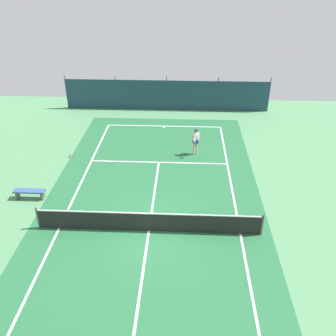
# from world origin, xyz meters

# --- Properties ---
(ground_plane) EXTENTS (36.00, 36.00, 0.00)m
(ground_plane) POSITION_xyz_m (0.00, 0.00, 0.00)
(ground_plane) COLOR #4C8456
(court_surface) EXTENTS (11.02, 26.60, 0.01)m
(court_surface) POSITION_xyz_m (0.00, 0.00, 0.00)
(court_surface) COLOR #236038
(court_surface) RESTS_ON ground
(tennis_net) EXTENTS (10.12, 0.10, 1.10)m
(tennis_net) POSITION_xyz_m (0.00, 0.00, 0.51)
(tennis_net) COLOR black
(tennis_net) RESTS_ON ground
(back_fence) EXTENTS (16.30, 0.98, 2.70)m
(back_fence) POSITION_xyz_m (-0.00, 15.83, 0.67)
(back_fence) COLOR #1E3D4C
(back_fence) RESTS_ON ground
(tennis_player) EXTENTS (0.56, 0.83, 1.64)m
(tennis_player) POSITION_xyz_m (2.21, 7.61, 0.96)
(tennis_player) COLOR #D8AD8C
(tennis_player) RESTS_ON ground
(tennis_ball_near_player) EXTENTS (0.07, 0.07, 0.07)m
(tennis_ball_near_player) POSITION_xyz_m (3.16, 11.55, 0.03)
(tennis_ball_near_player) COLOR #CCDB33
(tennis_ball_near_player) RESTS_ON ground
(tennis_ball_midcourt) EXTENTS (0.07, 0.07, 0.07)m
(tennis_ball_midcourt) POSITION_xyz_m (-4.08, 4.78, 0.03)
(tennis_ball_midcourt) COLOR #CCDB33
(tennis_ball_midcourt) RESTS_ON ground
(courtside_bench) EXTENTS (1.60, 0.40, 0.49)m
(courtside_bench) POSITION_xyz_m (-6.31, 2.29, 0.37)
(courtside_bench) COLOR #335184
(courtside_bench) RESTS_ON ground
(water_bottle) EXTENTS (0.08, 0.08, 0.24)m
(water_bottle) POSITION_xyz_m (-5.52, 6.79, 0.12)
(water_bottle) COLOR #D84C38
(water_bottle) RESTS_ON ground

